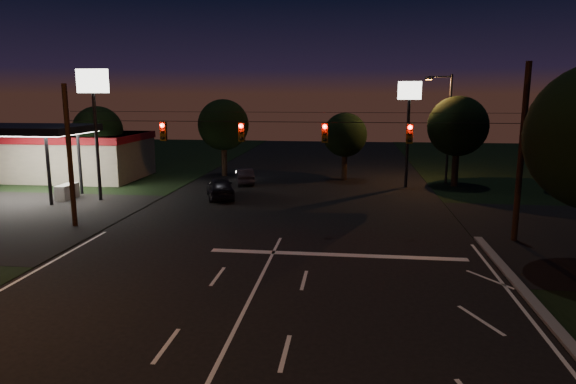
# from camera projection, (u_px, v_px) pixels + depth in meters

# --- Properties ---
(stop_bar) EXTENTS (12.00, 0.50, 0.01)m
(stop_bar) POSITION_uv_depth(u_px,v_px,m) (336.00, 255.00, 24.08)
(stop_bar) COLOR silver
(stop_bar) RESTS_ON ground
(utility_pole_right) EXTENTS (0.30, 0.30, 9.00)m
(utility_pole_right) POSITION_uv_depth(u_px,v_px,m) (514.00, 241.00, 26.40)
(utility_pole_right) COLOR black
(utility_pole_right) RESTS_ON ground
(utility_pole_left) EXTENTS (0.28, 0.28, 8.00)m
(utility_pole_left) POSITION_uv_depth(u_px,v_px,m) (75.00, 226.00, 29.31)
(utility_pole_left) COLOR black
(utility_pole_left) RESTS_ON ground
(signal_span) EXTENTS (24.00, 0.40, 1.56)m
(signal_span) POSITION_uv_depth(u_px,v_px,m) (283.00, 131.00, 26.79)
(signal_span) COLOR black
(signal_span) RESTS_ON ground
(gas_station) EXTENTS (14.20, 16.10, 5.25)m
(gas_station) POSITION_uv_depth(u_px,v_px,m) (60.00, 152.00, 45.05)
(gas_station) COLOR gray
(gas_station) RESTS_ON ground
(pole_sign_left_near) EXTENTS (2.20, 0.30, 9.10)m
(pole_sign_left_near) POSITION_uv_depth(u_px,v_px,m) (94.00, 101.00, 35.06)
(pole_sign_left_near) COLOR black
(pole_sign_left_near) RESTS_ON ground
(pole_sign_right) EXTENTS (1.80, 0.30, 8.40)m
(pole_sign_right) POSITION_uv_depth(u_px,v_px,m) (409.00, 109.00, 40.33)
(pole_sign_right) COLOR black
(pole_sign_right) RESTS_ON ground
(street_light_right_far) EXTENTS (2.20, 0.35, 9.00)m
(street_light_right_far) POSITION_uv_depth(u_px,v_px,m) (446.00, 121.00, 42.08)
(street_light_right_far) COLOR black
(street_light_right_far) RESTS_ON ground
(tree_far_a) EXTENTS (4.20, 4.20, 6.42)m
(tree_far_a) POSITION_uv_depth(u_px,v_px,m) (99.00, 132.00, 43.97)
(tree_far_a) COLOR black
(tree_far_a) RESTS_ON ground
(tree_far_b) EXTENTS (4.60, 4.60, 6.98)m
(tree_far_b) POSITION_uv_depth(u_px,v_px,m) (224.00, 125.00, 46.60)
(tree_far_b) COLOR black
(tree_far_b) RESTS_ON ground
(tree_far_c) EXTENTS (3.80, 3.80, 5.86)m
(tree_far_c) POSITION_uv_depth(u_px,v_px,m) (345.00, 135.00, 44.40)
(tree_far_c) COLOR black
(tree_far_c) RESTS_ON ground
(tree_far_d) EXTENTS (4.80, 4.80, 7.30)m
(tree_far_d) POSITION_uv_depth(u_px,v_px,m) (458.00, 127.00, 41.22)
(tree_far_d) COLOR black
(tree_far_d) RESTS_ON ground
(tree_far_e) EXTENTS (4.00, 4.00, 6.18)m
(tree_far_e) POSITION_uv_depth(u_px,v_px,m) (572.00, 139.00, 38.41)
(tree_far_e) COLOR black
(tree_far_e) RESTS_ON ground
(car_oncoming_a) EXTENTS (3.19, 4.87, 1.54)m
(car_oncoming_a) POSITION_uv_depth(u_px,v_px,m) (220.00, 188.00, 37.02)
(car_oncoming_a) COLOR black
(car_oncoming_a) RESTS_ON ground
(car_oncoming_b) EXTENTS (2.33, 4.11, 1.28)m
(car_oncoming_b) POSITION_uv_depth(u_px,v_px,m) (245.00, 176.00, 43.14)
(car_oncoming_b) COLOR black
(car_oncoming_b) RESTS_ON ground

